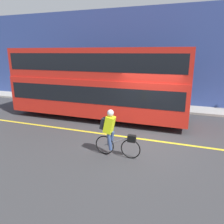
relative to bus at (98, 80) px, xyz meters
The scene contains 7 objects.
ground_plane 4.21m from the bus, 38.61° to the right, with size 80.00×80.00×0.00m, color #38383A.
road_center_line 4.11m from the bus, 36.53° to the right, with size 50.00×0.14×0.01m, color yellow.
sidewalk_curb 4.71m from the bus, 47.65° to the left, with size 60.00×1.69×0.12m.
building_facade 5.19m from the bus, 55.23° to the left, with size 60.00×0.30×6.07m.
bus is the anchor object (origin of this frame).
cyclist_on_bike 4.59m from the bus, 60.46° to the right, with size 1.57×0.32×1.59m.
trash_bin 4.44m from the bus, 47.32° to the left, with size 0.47×0.47×0.91m.
Camera 1 is at (1.58, -7.86, 3.37)m, focal length 35.00 mm.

